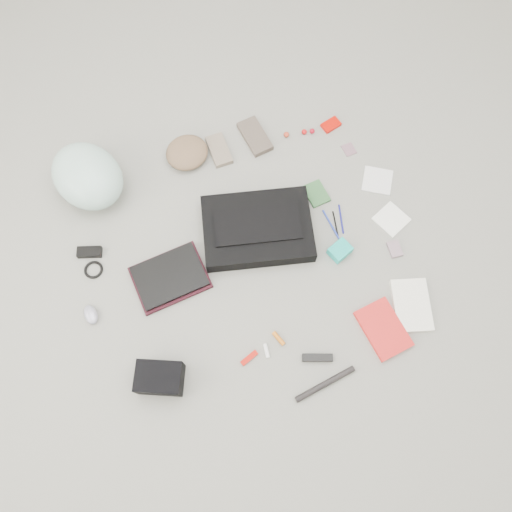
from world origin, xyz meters
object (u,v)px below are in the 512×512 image
object	(u,v)px
accordion_wallet	(340,251)
bike_helmet	(88,176)
messenger_bag	(257,229)
laptop	(170,276)
camera_bag	(160,378)
book_red	(383,329)

from	to	relation	value
accordion_wallet	bike_helmet	bearing A→B (deg)	123.28
messenger_bag	bike_helmet	distance (m)	0.82
laptop	camera_bag	xyz separation A→B (m)	(-0.16, -0.42, 0.03)
camera_bag	book_red	xyz separation A→B (m)	(0.96, -0.13, -0.05)
messenger_bag	bike_helmet	xyz separation A→B (m)	(-0.65, 0.49, 0.07)
laptop	accordion_wallet	bearing A→B (deg)	-15.36
accordion_wallet	camera_bag	bearing A→B (deg)	175.76
laptop	bike_helmet	world-z (taller)	bike_helmet
messenger_bag	camera_bag	size ratio (longest dim) A/B	2.66
laptop	book_red	world-z (taller)	laptop
bike_helmet	accordion_wallet	xyz separation A→B (m)	(0.97, -0.72, -0.09)
laptop	bike_helmet	distance (m)	0.61
book_red	accordion_wallet	size ratio (longest dim) A/B	2.54
laptop	accordion_wallet	size ratio (longest dim) A/B	3.16
messenger_bag	laptop	size ratio (longest dim) A/B	1.65
camera_bag	book_red	size ratio (longest dim) A/B	0.77
book_red	bike_helmet	bearing A→B (deg)	125.74
messenger_bag	book_red	xyz separation A→B (m)	(0.35, -0.62, -0.03)
book_red	messenger_bag	bearing A→B (deg)	113.11
camera_bag	book_red	distance (m)	0.97
laptop	book_red	bearing A→B (deg)	-38.63
laptop	book_red	distance (m)	0.96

